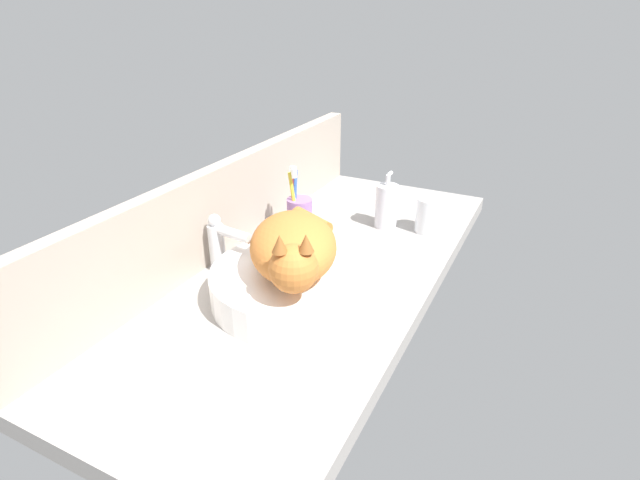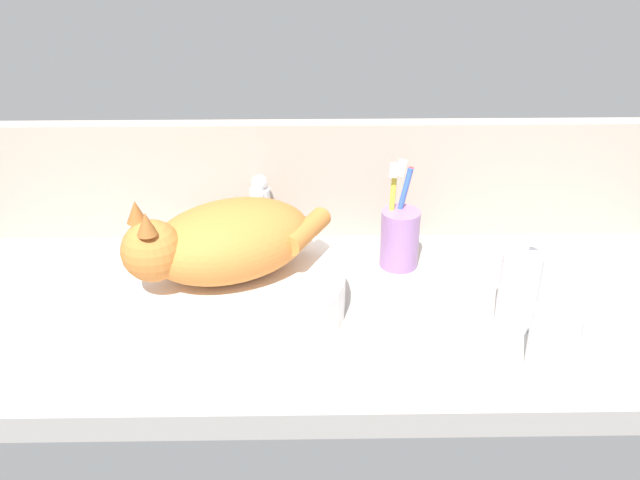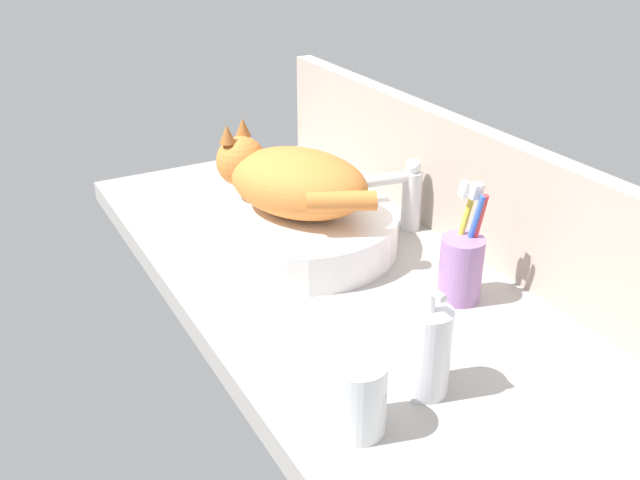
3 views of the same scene
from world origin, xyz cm
name	(u,v)px [view 3 (image 3 of 3)]	position (x,y,z in cm)	size (l,w,h in cm)	color
ground_plane	(349,290)	(0.00, 0.00, -2.00)	(123.95, 52.50, 4.00)	#9E9993
backsplash_panel	(475,190)	(0.00, 24.45, 10.73)	(123.95, 3.60, 21.46)	#AD9E8E
sink_basin	(299,230)	(-14.02, -1.78, 3.32)	(34.09, 34.09, 6.64)	white
cat	(291,180)	(-15.17, -2.53, 12.39)	(30.14, 27.14, 14.00)	#CC7533
faucet	(406,192)	(-11.25, 18.52, 7.30)	(4.24, 11.86, 13.60)	silver
soap_dispenser	(427,351)	(28.39, -6.21, 5.98)	(5.92, 5.92, 15.04)	silver
toothbrush_cup	(461,266)	(12.85, 11.77, 5.58)	(6.55, 6.55, 18.71)	#996BA8
water_glass	(358,401)	(30.38, -17.25, 3.99)	(6.71, 6.71, 9.28)	white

